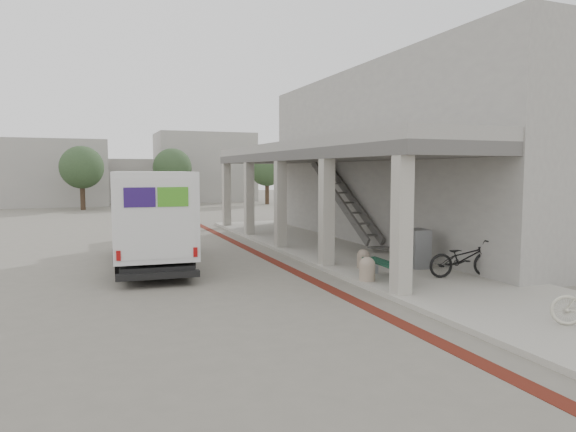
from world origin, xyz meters
name	(u,v)px	position (x,y,z in m)	size (l,w,h in m)	color
ground	(266,277)	(0.00, 0.00, 0.00)	(120.00, 120.00, 0.00)	#6B665C
bike_lane_stripe	(276,262)	(1.00, 2.00, 0.01)	(0.35, 40.00, 0.01)	#541A10
sidewalk	(389,265)	(4.00, 0.00, 0.06)	(4.40, 28.00, 0.12)	#9E998D
transit_building	(390,160)	(6.83, 4.50, 3.40)	(7.60, 17.00, 7.00)	gray
distant_backdrop	(108,173)	(-2.84, 35.89, 2.70)	(28.00, 10.00, 6.50)	gray
tree_left	(82,167)	(-5.00, 28.00, 3.18)	(3.20, 3.20, 4.80)	#38281C
tree_mid	(172,168)	(2.00, 30.00, 3.18)	(3.20, 3.20, 4.80)	#38281C
tree_right	(267,168)	(10.00, 29.00, 3.18)	(3.20, 3.20, 4.80)	#38281C
fedex_truck	(151,216)	(-2.78, 2.98, 1.57)	(2.61, 7.03, 2.94)	black
bench	(385,267)	(2.60, -2.04, 0.44)	(0.53, 1.95, 0.45)	gray
bollard_near	(367,269)	(2.10, -1.97, 0.43)	(0.42, 0.42, 0.62)	gray
bollard_far	(363,258)	(2.88, -0.40, 0.40)	(0.37, 0.37, 0.56)	gray
utility_cabinet	(418,248)	(4.41, -0.94, 0.69)	(0.51, 0.68, 1.14)	slate
bicycle_black	(463,258)	(4.73, -2.50, 0.63)	(0.67, 1.94, 1.02)	black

